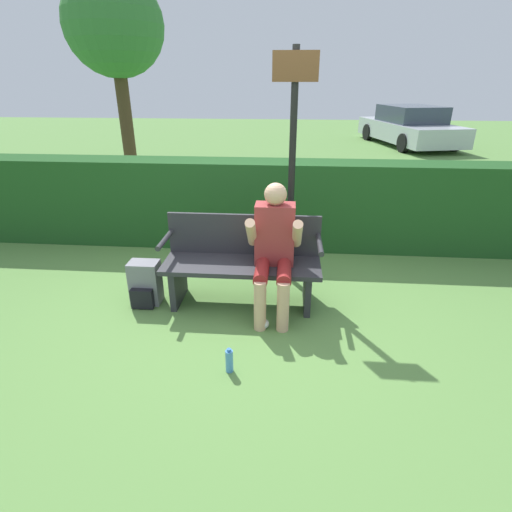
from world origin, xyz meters
The scene contains 10 objects.
ground_plane centered at (0.00, 0.00, 0.00)m, with size 40.00×40.00×0.00m, color #5B8942.
hedge_back centered at (0.00, 1.60, 0.57)m, with size 12.00×0.53×1.13m.
park_bench centered at (0.00, 0.07, 0.43)m, with size 1.54×0.51×0.87m.
person_seated centered at (0.32, -0.07, 0.67)m, with size 0.51×0.66×1.23m.
backpack centered at (-0.97, -0.07, 0.21)m, with size 0.29×0.27×0.44m.
water_bottle centered at (0.02, -1.04, 0.10)m, with size 0.06×0.06×0.21m.
signpost centered at (0.46, 0.60, 1.38)m, with size 0.43×0.09×2.38m.
parked_car centered at (4.42, 10.92, 0.60)m, with size 2.75×4.71×1.27m.
tree centered at (-2.99, 4.98, 2.98)m, with size 1.89×1.89×3.97m.
litter_crumple centered at (0.25, -0.43, 0.04)m, with size 0.09×0.09×0.09m.
Camera 1 is at (0.43, -3.49, 2.09)m, focal length 28.00 mm.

